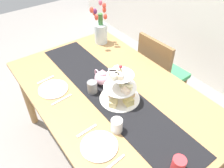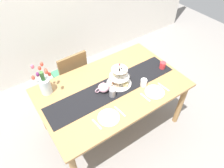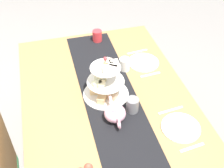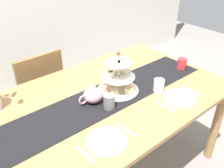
{
  "view_description": "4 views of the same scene",
  "coord_description": "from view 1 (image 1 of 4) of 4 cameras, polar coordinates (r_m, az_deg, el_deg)",
  "views": [
    {
      "loc": [
        1.07,
        -0.78,
        1.96
      ],
      "look_at": [
        0.0,
        0.0,
        0.85
      ],
      "focal_mm": 36.78,
      "sensor_mm": 36.0,
      "label": 1
    },
    {
      "loc": [
        -0.98,
        -1.43,
        2.53
      ],
      "look_at": [
        -0.01,
        -0.01,
        0.83
      ],
      "focal_mm": 32.93,
      "sensor_mm": 36.0,
      "label": 2
    },
    {
      "loc": [
        -1.23,
        0.32,
        2.1
      ],
      "look_at": [
        0.08,
        -0.04,
        0.88
      ],
      "focal_mm": 46.14,
      "sensor_mm": 36.0,
      "label": 3
    },
    {
      "loc": [
        -0.9,
        -1.13,
        1.75
      ],
      "look_at": [
        0.01,
        -0.04,
        0.88
      ],
      "focal_mm": 39.45,
      "sensor_mm": 36.0,
      "label": 4
    }
  ],
  "objects": [
    {
      "name": "teapot",
      "position": [
        1.81,
        -2.37,
        1.63
      ],
      "size": [
        0.24,
        0.13,
        0.14
      ],
      "color": "#E5A8BC",
      "rests_on": "table_runner"
    },
    {
      "name": "dining_table",
      "position": [
        1.84,
        -0.1,
        -4.03
      ],
      "size": [
        1.74,
        1.09,
        0.77
      ],
      "color": "#A37747",
      "rests_on": "ground_plane"
    },
    {
      "name": "ground_plane",
      "position": [
        2.36,
        -0.08,
        -15.95
      ],
      "size": [
        8.0,
        8.0,
        0.0
      ],
      "primitive_type": "plane",
      "color": "gray"
    },
    {
      "name": "mug_grey",
      "position": [
        1.74,
        -4.92,
        -0.76
      ],
      "size": [
        0.08,
        0.08,
        0.09
      ],
      "primitive_type": "cylinder",
      "color": "slate",
      "rests_on": "table_runner"
    },
    {
      "name": "knife_right",
      "position": [
        1.38,
        0.36,
        -19.2
      ],
      "size": [
        0.03,
        0.17,
        0.01
      ],
      "primitive_type": "cube",
      "rotation": [
        0.0,
        0.0,
        0.09
      ],
      "color": "silver",
      "rests_on": "dining_table"
    },
    {
      "name": "knife_left",
      "position": [
        1.74,
        -12.4,
        -3.82
      ],
      "size": [
        0.03,
        0.17,
        0.01
      ],
      "primitive_type": "cube",
      "rotation": [
        0.0,
        0.0,
        0.1
      ],
      "color": "silver",
      "rests_on": "dining_table"
    },
    {
      "name": "tiered_cake_stand",
      "position": [
        1.65,
        2.08,
        -1.25
      ],
      "size": [
        0.3,
        0.3,
        0.3
      ],
      "color": "beige",
      "rests_on": "table_runner"
    },
    {
      "name": "fork_right",
      "position": [
        1.52,
        -6.29,
        -11.47
      ],
      "size": [
        0.03,
        0.15,
        0.01
      ],
      "primitive_type": "cube",
      "rotation": [
        0.0,
        0.0,
        0.07
      ],
      "color": "silver",
      "rests_on": "dining_table"
    },
    {
      "name": "mug_orange",
      "position": [
        1.37,
        16.17,
        -18.69
      ],
      "size": [
        0.08,
        0.08,
        0.09
      ],
      "primitive_type": "cylinder",
      "color": "red",
      "rests_on": "dining_table"
    },
    {
      "name": "chair_left",
      "position": [
        2.47,
        11.69,
        3.09
      ],
      "size": [
        0.44,
        0.44,
        0.91
      ],
      "color": "brown",
      "rests_on": "ground_plane"
    },
    {
      "name": "fork_left",
      "position": [
        1.96,
        -16.18,
        1.01
      ],
      "size": [
        0.03,
        0.15,
        0.01
      ],
      "primitive_type": "cube",
      "rotation": [
        0.0,
        0.0,
        0.1
      ],
      "color": "silver",
      "rests_on": "dining_table"
    },
    {
      "name": "dinner_plate_left",
      "position": [
        1.85,
        -14.41,
        -1.22
      ],
      "size": [
        0.23,
        0.23,
        0.01
      ],
      "primitive_type": "cylinder",
      "color": "white",
      "rests_on": "dining_table"
    },
    {
      "name": "mug_white_text",
      "position": [
        1.48,
        1.18,
        -10.24
      ],
      "size": [
        0.08,
        0.08,
        0.09
      ],
      "primitive_type": "cylinder",
      "color": "white",
      "rests_on": "dining_table"
    },
    {
      "name": "table_runner",
      "position": [
        1.76,
        -0.62,
        -2.06
      ],
      "size": [
        1.66,
        0.35,
        0.0
      ],
      "primitive_type": "cube",
      "color": "black",
      "rests_on": "dining_table"
    },
    {
      "name": "tulip_vase",
      "position": [
        2.33,
        -2.84,
        13.35
      ],
      "size": [
        0.19,
        0.19,
        0.41
      ],
      "color": "silver",
      "rests_on": "dining_table"
    },
    {
      "name": "dinner_plate_right",
      "position": [
        1.44,
        -3.19,
        -15.12
      ],
      "size": [
        0.23,
        0.23,
        0.01
      ],
      "primitive_type": "cylinder",
      "color": "white",
      "rests_on": "dining_table"
    }
  ]
}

